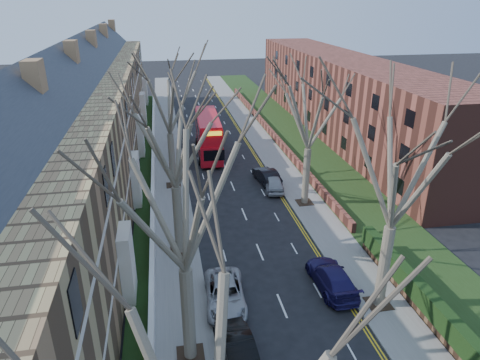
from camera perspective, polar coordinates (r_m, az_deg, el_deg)
pavement_left at (r=52.65m, az=-9.63°, el=4.00°), size 3.00×102.00×0.12m
pavement_right at (r=54.05m, az=3.21°, el=4.80°), size 3.00×102.00×0.12m
terrace_left at (r=44.02m, az=-19.87°, el=6.61°), size 9.70×78.00×13.60m
flats_right at (r=60.03m, az=13.31°, el=10.96°), size 13.97×54.00×10.00m
front_wall_left at (r=44.97m, az=-11.51°, el=1.24°), size 0.30×78.00×1.00m
grass_verge_right at (r=55.21m, az=7.78°, el=5.12°), size 6.00×102.00×0.06m
tree_left_mid at (r=18.43m, az=-7.93°, el=-1.06°), size 10.50×10.50×14.71m
tree_left_far at (r=27.95m, az=-9.00°, el=6.65°), size 10.15×10.15×14.22m
tree_left_dist at (r=39.55m, az=-9.68°, el=11.92°), size 10.50×10.50×14.71m
tree_right_mid at (r=23.51m, az=20.73°, el=3.03°), size 10.50×10.50×14.71m
tree_right_far at (r=35.79m, az=9.46°, el=10.25°), size 10.15×10.15×14.22m
double_decker_bus at (r=50.08m, az=-4.25°, el=5.87°), size 3.05×10.86×4.51m
car_left_mid at (r=22.99m, az=-0.08°, el=-22.04°), size 2.03×4.61×1.47m
car_left_far at (r=26.49m, az=-1.99°, el=-14.97°), size 2.67×5.20×1.40m
car_right_near at (r=28.33m, az=12.14°, el=-12.59°), size 2.19×5.17×1.49m
car_right_mid at (r=40.96m, az=4.49°, el=-0.41°), size 2.19×4.39×1.44m
car_right_far at (r=42.53m, az=3.58°, el=0.57°), size 2.17×4.70×1.49m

